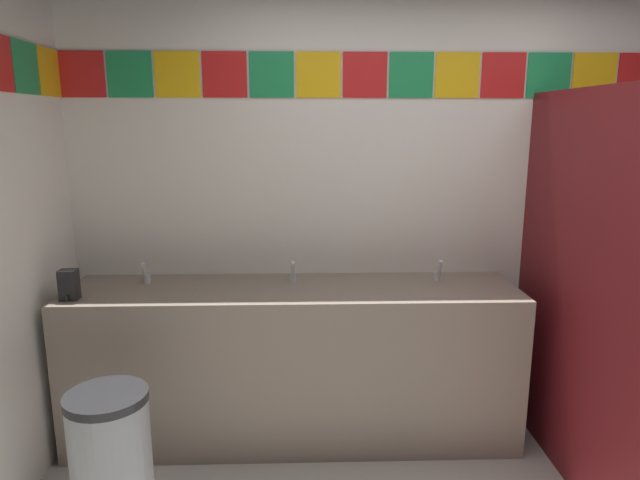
# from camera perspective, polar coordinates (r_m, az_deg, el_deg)

# --- Properties ---
(wall_back) EXTENTS (4.22, 0.09, 2.51)m
(wall_back) POSITION_cam_1_polar(r_m,az_deg,el_deg) (3.41, 10.98, 2.86)
(wall_back) COLOR silver
(wall_back) RESTS_ON ground_plane
(vanity_counter) EXTENTS (2.50, 0.59, 0.90)m
(vanity_counter) POSITION_cam_1_polar(r_m,az_deg,el_deg) (3.24, -2.72, -12.32)
(vanity_counter) COLOR gray
(vanity_counter) RESTS_ON ground_plane
(faucet_left) EXTENTS (0.04, 0.10, 0.14)m
(faucet_left) POSITION_cam_1_polar(r_m,az_deg,el_deg) (3.28, -17.53, -3.49)
(faucet_left) COLOR silver
(faucet_left) RESTS_ON vanity_counter
(faucet_center) EXTENTS (0.04, 0.10, 0.14)m
(faucet_center) POSITION_cam_1_polar(r_m,az_deg,el_deg) (3.16, -2.78, -3.53)
(faucet_center) COLOR silver
(faucet_center) RESTS_ON vanity_counter
(faucet_right) EXTENTS (0.04, 0.10, 0.14)m
(faucet_right) POSITION_cam_1_polar(r_m,az_deg,el_deg) (3.25, 12.11, -3.34)
(faucet_right) COLOR silver
(faucet_right) RESTS_ON vanity_counter
(soap_dispenser) EXTENTS (0.09, 0.09, 0.16)m
(soap_dispenser) POSITION_cam_1_polar(r_m,az_deg,el_deg) (3.14, -24.49, -4.23)
(soap_dispenser) COLOR black
(soap_dispenser) RESTS_ON vanity_counter
(trash_bin) EXTENTS (0.36, 0.36, 0.63)m
(trash_bin) POSITION_cam_1_polar(r_m,az_deg,el_deg) (2.84, -20.73, -20.26)
(trash_bin) COLOR #999EA3
(trash_bin) RESTS_ON ground_plane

